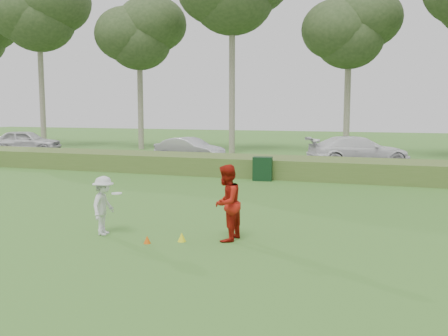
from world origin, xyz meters
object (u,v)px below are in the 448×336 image
at_px(cone_yellow, 182,237).
at_px(car_left, 26,141).
at_px(cone_orange, 147,240).
at_px(utility_cabinet, 263,169).
at_px(car_right, 359,151).
at_px(player_white, 104,206).
at_px(player_red, 226,203).
at_px(car_mid, 190,150).

bearing_deg(cone_yellow, car_left, 138.19).
height_order(cone_orange, car_left, car_left).
xyz_separation_m(utility_cabinet, car_right, (3.72, 6.91, 0.35)).
bearing_deg(cone_orange, utility_cabinet, 90.33).
bearing_deg(car_left, utility_cabinet, -130.27).
relative_size(player_white, car_left, 0.32).
bearing_deg(car_left, player_red, -149.18).
bearing_deg(car_mid, utility_cabinet, -120.85).
xyz_separation_m(player_red, car_left, (-21.45, 17.82, -0.06)).
relative_size(cone_yellow, car_right, 0.04).
height_order(player_red, car_mid, player_red).
bearing_deg(car_left, cone_yellow, -151.26).
relative_size(cone_orange, utility_cabinet, 0.18).
height_order(cone_orange, car_right, car_right).
bearing_deg(cone_yellow, player_red, 24.41).
bearing_deg(car_left, car_mid, -116.34).
distance_m(cone_orange, car_mid, 18.17).
xyz_separation_m(car_left, car_mid, (13.55, -1.64, -0.10)).
bearing_deg(car_right, player_white, 140.76).
height_order(cone_yellow, car_mid, car_mid).
height_order(player_white, car_right, car_right).
bearing_deg(car_right, utility_cabinet, 128.56).
relative_size(player_white, player_red, 0.81).
bearing_deg(player_white, car_mid, 7.13).
relative_size(car_left, car_right, 0.85).
bearing_deg(car_left, car_right, -110.82).
xyz_separation_m(utility_cabinet, car_left, (-19.64, 7.47, 0.35)).
relative_size(player_white, cone_orange, 7.99).
xyz_separation_m(player_white, utility_cabinet, (1.40, 10.84, -0.23)).
xyz_separation_m(player_white, cone_orange, (1.47, -0.41, -0.67)).
bearing_deg(player_white, player_red, -90.00).
distance_m(cone_orange, car_right, 18.54).
height_order(player_white, utility_cabinet, player_white).
relative_size(player_red, car_mid, 0.43).
bearing_deg(cone_orange, car_right, 78.63).
bearing_deg(player_white, cone_yellow, -97.91).
relative_size(player_red, cone_yellow, 8.32).
height_order(cone_yellow, utility_cabinet, utility_cabinet).
bearing_deg(car_mid, player_red, -141.09).
relative_size(player_white, utility_cabinet, 1.42).
height_order(player_red, cone_yellow, player_red).
bearing_deg(cone_orange, car_left, 136.48).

